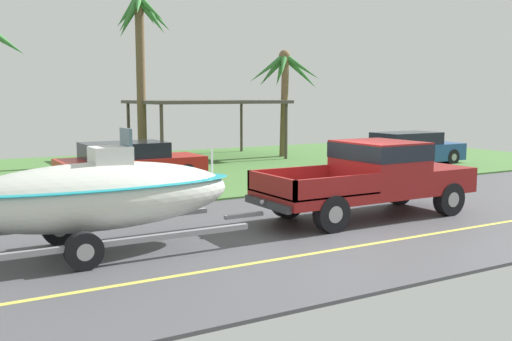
# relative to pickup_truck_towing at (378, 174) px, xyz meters

# --- Properties ---
(ground) EXTENTS (36.00, 22.00, 0.11)m
(ground) POSITION_rel_pickup_truck_towing_xyz_m (-1.55, 8.12, -1.02)
(ground) COLOR #4C4C51
(pickup_truck_towing) EXTENTS (5.63, 2.00, 1.80)m
(pickup_truck_towing) POSITION_rel_pickup_truck_towing_xyz_m (0.00, 0.00, 0.00)
(pickup_truck_towing) COLOR maroon
(pickup_truck_towing) RESTS_ON ground
(boat_on_trailer) EXTENTS (6.38, 2.17, 2.28)m
(boat_on_trailer) POSITION_rel_pickup_truck_towing_xyz_m (-6.74, -0.00, 0.06)
(boat_on_trailer) COLOR gray
(boat_on_trailer) RESTS_ON ground
(parked_sedan_near) EXTENTS (4.74, 1.81, 1.38)m
(parked_sedan_near) POSITION_rel_pickup_truck_towing_xyz_m (8.17, 7.19, -0.34)
(parked_sedan_near) COLOR #234C89
(parked_sedan_near) RESTS_ON ground
(parked_sedan_far) EXTENTS (4.67, 1.88, 1.38)m
(parked_sedan_far) POSITION_rel_pickup_truck_towing_xyz_m (-3.53, 7.91, -0.33)
(parked_sedan_far) COLOR #B21E19
(parked_sedan_far) RESTS_ON ground
(carport_awning) EXTENTS (6.40, 4.65, 2.67)m
(carport_awning) POSITION_rel_pickup_truck_towing_xyz_m (1.94, 13.58, 1.53)
(carport_awning) COLOR #4C4238
(carport_awning) RESTS_ON ground
(palm_tree_near_right) EXTENTS (3.63, 3.34, 4.96)m
(palm_tree_near_right) POSITION_rel_pickup_truck_towing_xyz_m (5.41, 12.49, 2.68)
(palm_tree_near_right) COLOR brown
(palm_tree_near_right) RESTS_ON ground
(palm_tree_far_left) EXTENTS (2.74, 2.66, 7.15)m
(palm_tree_far_left) POSITION_rel_pickup_truck_towing_xyz_m (-1.19, 13.17, 4.46)
(palm_tree_far_left) COLOR brown
(palm_tree_far_left) RESTS_ON ground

